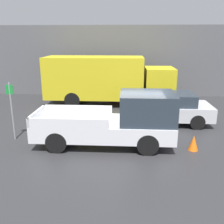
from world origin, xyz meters
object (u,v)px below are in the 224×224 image
parking_sign (12,108)px  car (166,108)px  newspaper_box (114,89)px  pickup_truck (118,121)px  traffic_cone (193,143)px  delivery_truck (106,79)px

parking_sign → car: bearing=20.9°
parking_sign → newspaper_box: bearing=66.3°
car → parking_sign: bearing=-159.1°
pickup_truck → car: pickup_truck is taller
parking_sign → traffic_cone: (7.43, -0.66, -1.10)m
parking_sign → newspaper_box: 9.52m
parking_sign → newspaper_box: (3.82, 8.68, -0.85)m
pickup_truck → delivery_truck: (-1.06, 6.61, 0.67)m
newspaper_box → delivery_truck: bearing=-99.9°
newspaper_box → car: bearing=-63.6°
delivery_truck → parking_sign: bearing=-118.3°
parking_sign → pickup_truck: bearing=-3.7°
newspaper_box → traffic_cone: newspaper_box is taller
pickup_truck → parking_sign: parking_sign is taller
pickup_truck → car: size_ratio=1.23×
pickup_truck → traffic_cone: bearing=-7.1°
delivery_truck → newspaper_box: delivery_truck is taller
pickup_truck → car: 3.74m
delivery_truck → parking_sign: 7.19m
pickup_truck → traffic_cone: pickup_truck is taller
car → traffic_cone: bearing=-79.6°
pickup_truck → newspaper_box: size_ratio=5.07×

